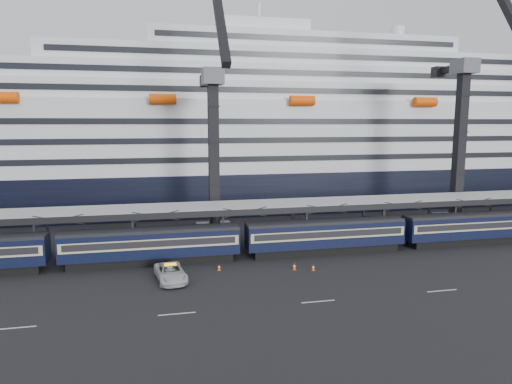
# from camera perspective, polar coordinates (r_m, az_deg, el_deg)

# --- Properties ---
(ground) EXTENTS (260.00, 260.00, 0.00)m
(ground) POSITION_cam_1_polar(r_m,az_deg,el_deg) (50.22, 21.52, -9.65)
(ground) COLOR black
(ground) RESTS_ON ground
(train) EXTENTS (133.05, 3.00, 4.05)m
(train) POSITION_cam_1_polar(r_m,az_deg,el_deg) (55.82, 11.92, -5.07)
(train) COLOR black
(train) RESTS_ON ground
(canopy) EXTENTS (130.00, 6.25, 5.53)m
(canopy) POSITION_cam_1_polar(r_m,az_deg,el_deg) (60.73, 14.47, -1.12)
(canopy) COLOR #96989E
(canopy) RESTS_ON ground
(cruise_ship) EXTENTS (214.09, 28.84, 34.00)m
(cruise_ship) POSITION_cam_1_polar(r_m,az_deg,el_deg) (89.32, 4.71, 6.72)
(cruise_ship) COLOR black
(cruise_ship) RESTS_ON ground
(crane_dark_near) EXTENTS (4.50, 17.75, 35.08)m
(crane_dark_near) POSITION_cam_1_polar(r_m,az_deg,el_deg) (58.51, -5.26, 5.34)
(crane_dark_near) COLOR #505358
(crane_dark_near) RESTS_ON ground
(crane_dark_mid) EXTENTS (4.50, 18.24, 39.64)m
(crane_dark_mid) POSITION_cam_1_polar(r_m,az_deg,el_deg) (70.92, 24.35, 6.34)
(crane_dark_mid) COLOR #505358
(crane_dark_mid) RESTS_ON ground
(pickup_truck) EXTENTS (3.40, 6.01, 1.58)m
(pickup_truck) POSITION_cam_1_polar(r_m,az_deg,el_deg) (45.81, -10.63, -9.90)
(pickup_truck) COLOR #BBBDC3
(pickup_truck) RESTS_ON ground
(traffic_cone_b) EXTENTS (0.34, 0.34, 0.68)m
(traffic_cone_b) POSITION_cam_1_polar(r_m,az_deg,el_deg) (48.33, -4.65, -9.35)
(traffic_cone_b) COLOR #FC4F07
(traffic_cone_b) RESTS_ON ground
(traffic_cone_c) EXTENTS (0.34, 0.34, 0.67)m
(traffic_cone_c) POSITION_cam_1_polar(r_m,az_deg,el_deg) (48.52, 7.17, -9.33)
(traffic_cone_c) COLOR #FC4F07
(traffic_cone_c) RESTS_ON ground
(traffic_cone_d) EXTENTS (0.37, 0.37, 0.74)m
(traffic_cone_d) POSITION_cam_1_polar(r_m,az_deg,el_deg) (48.52, 4.82, -9.25)
(traffic_cone_d) COLOR #FC4F07
(traffic_cone_d) RESTS_ON ground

